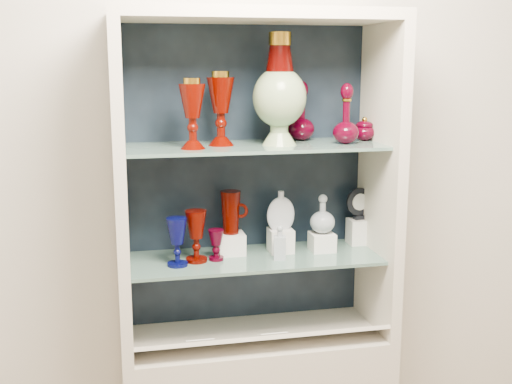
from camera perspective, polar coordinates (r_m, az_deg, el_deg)
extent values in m
cube|color=beige|center=(2.52, -1.05, 3.20)|extent=(3.50, 0.02, 2.80)
cube|color=black|center=(2.50, -0.91, 1.41)|extent=(0.98, 0.02, 1.15)
cube|color=beige|center=(2.27, -11.93, 0.11)|extent=(0.04, 0.40, 1.15)
cube|color=beige|center=(2.46, 10.98, 1.04)|extent=(0.04, 0.40, 1.15)
cube|color=beige|center=(2.28, 0.00, 15.43)|extent=(1.00, 0.40, 0.04)
cube|color=slate|center=(2.41, -0.10, -5.89)|extent=(0.92, 0.34, 0.01)
cube|color=slate|center=(2.32, -0.10, 4.07)|extent=(0.92, 0.34, 0.01)
cube|color=beige|center=(2.38, 0.57, -12.87)|extent=(0.92, 0.17, 0.09)
cube|color=white|center=(2.34, -5.06, -12.97)|extent=(0.10, 0.06, 0.03)
cube|color=white|center=(2.39, 1.49, -12.46)|extent=(0.10, 0.06, 0.03)
cube|color=silver|center=(2.43, -2.25, -4.59)|extent=(0.10, 0.10, 0.08)
cube|color=silver|center=(2.45, 2.20, -4.32)|extent=(0.09, 0.09, 0.09)
cube|color=silver|center=(2.48, 5.88, -4.43)|extent=(0.09, 0.09, 0.07)
cube|color=silver|center=(2.59, 9.08, -3.48)|extent=(0.08, 0.08, 0.10)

